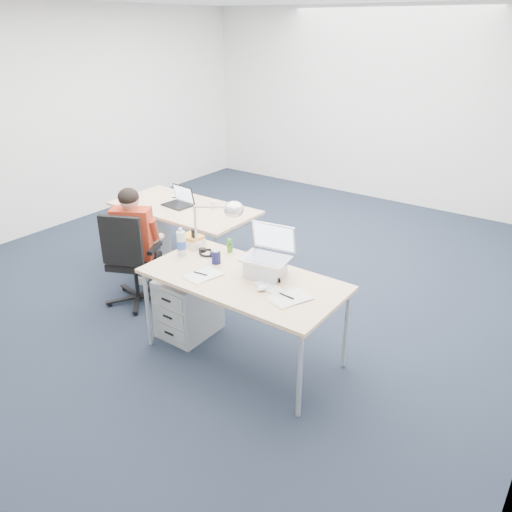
{
  "coord_description": "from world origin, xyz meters",
  "views": [
    {
      "loc": [
        3.01,
        -3.84,
        2.54
      ],
      "look_at": [
        0.89,
        -0.91,
        0.85
      ],
      "focal_mm": 35.0,
      "sensor_mm": 36.0,
      "label": 1
    }
  ],
  "objects_px": {
    "desk_near": "(243,283)",
    "drawer_pedestal_near": "(189,305)",
    "headphones": "(208,252)",
    "cordless_phone": "(194,238)",
    "office_chair": "(135,277)",
    "far_cup": "(214,205)",
    "silver_laptop": "(266,253)",
    "seated_person": "(138,242)",
    "dark_laptop": "(176,196)",
    "sunglasses": "(276,279)",
    "water_bottle": "(181,242)",
    "can_koozie": "(216,256)",
    "computer_mouse": "(263,288)",
    "book_stack": "(192,240)",
    "desk_lamp": "(210,224)",
    "desk_far": "(184,211)",
    "drawer_pedestal_far": "(143,236)",
    "wireless_keyboard": "(270,288)",
    "bear_figurine": "(230,245)"
  },
  "relations": [
    {
      "from": "drawer_pedestal_near",
      "to": "water_bottle",
      "type": "distance_m",
      "value": 0.58
    },
    {
      "from": "can_koozie",
      "to": "desk_lamp",
      "type": "bearing_deg",
      "value": 143.31
    },
    {
      "from": "office_chair",
      "to": "can_koozie",
      "type": "xyz_separation_m",
      "value": [
        1.06,
        0.01,
        0.52
      ]
    },
    {
      "from": "computer_mouse",
      "to": "can_koozie",
      "type": "bearing_deg",
      "value": 171.67
    },
    {
      "from": "silver_laptop",
      "to": "wireless_keyboard",
      "type": "bearing_deg",
      "value": -56.22
    },
    {
      "from": "drawer_pedestal_far",
      "to": "bear_figurine",
      "type": "height_order",
      "value": "bear_figurine"
    },
    {
      "from": "sunglasses",
      "to": "dark_laptop",
      "type": "height_order",
      "value": "dark_laptop"
    },
    {
      "from": "sunglasses",
      "to": "headphones",
      "type": "bearing_deg",
      "value": -159.43
    },
    {
      "from": "seated_person",
      "to": "office_chair",
      "type": "bearing_deg",
      "value": -96.36
    },
    {
      "from": "book_stack",
      "to": "silver_laptop",
      "type": "bearing_deg",
      "value": -6.53
    },
    {
      "from": "desk_far",
      "to": "drawer_pedestal_far",
      "type": "xyz_separation_m",
      "value": [
        -0.6,
        -0.09,
        -0.41
      ]
    },
    {
      "from": "wireless_keyboard",
      "to": "bear_figurine",
      "type": "bearing_deg",
      "value": 165.32
    },
    {
      "from": "drawer_pedestal_near",
      "to": "headphones",
      "type": "xyz_separation_m",
      "value": [
        0.09,
        0.18,
        0.47
      ]
    },
    {
      "from": "drawer_pedestal_far",
      "to": "far_cup",
      "type": "bearing_deg",
      "value": 14.16
    },
    {
      "from": "drawer_pedestal_near",
      "to": "sunglasses",
      "type": "relative_size",
      "value": 4.99
    },
    {
      "from": "desk_near",
      "to": "drawer_pedestal_near",
      "type": "height_order",
      "value": "desk_near"
    },
    {
      "from": "sunglasses",
      "to": "dark_laptop",
      "type": "distance_m",
      "value": 2.02
    },
    {
      "from": "drawer_pedestal_near",
      "to": "drawer_pedestal_far",
      "type": "height_order",
      "value": "same"
    },
    {
      "from": "desk_far",
      "to": "headphones",
      "type": "relative_size",
      "value": 7.99
    },
    {
      "from": "can_koozie",
      "to": "silver_laptop",
      "type": "bearing_deg",
      "value": 7.33
    },
    {
      "from": "drawer_pedestal_near",
      "to": "water_bottle",
      "type": "xyz_separation_m",
      "value": [
        -0.08,
        0.04,
        0.58
      ]
    },
    {
      "from": "seated_person",
      "to": "can_koozie",
      "type": "distance_m",
      "value": 1.16
    },
    {
      "from": "computer_mouse",
      "to": "headphones",
      "type": "bearing_deg",
      "value": 168.16
    },
    {
      "from": "office_chair",
      "to": "far_cup",
      "type": "relative_size",
      "value": 10.8
    },
    {
      "from": "silver_laptop",
      "to": "computer_mouse",
      "type": "height_order",
      "value": "silver_laptop"
    },
    {
      "from": "cordless_phone",
      "to": "wireless_keyboard",
      "type": "bearing_deg",
      "value": 3.78
    },
    {
      "from": "wireless_keyboard",
      "to": "book_stack",
      "type": "relative_size",
      "value": 1.35
    },
    {
      "from": "computer_mouse",
      "to": "desk_lamp",
      "type": "height_order",
      "value": "desk_lamp"
    },
    {
      "from": "computer_mouse",
      "to": "book_stack",
      "type": "height_order",
      "value": "book_stack"
    },
    {
      "from": "dark_laptop",
      "to": "office_chair",
      "type": "bearing_deg",
      "value": -71.14
    },
    {
      "from": "silver_laptop",
      "to": "cordless_phone",
      "type": "xyz_separation_m",
      "value": [
        -0.83,
        0.08,
        -0.11
      ]
    },
    {
      "from": "sunglasses",
      "to": "cordless_phone",
      "type": "bearing_deg",
      "value": -161.17
    },
    {
      "from": "seated_person",
      "to": "can_koozie",
      "type": "relative_size",
      "value": 9.31
    },
    {
      "from": "headphones",
      "to": "book_stack",
      "type": "bearing_deg",
      "value": 171.19
    },
    {
      "from": "headphones",
      "to": "cordless_phone",
      "type": "bearing_deg",
      "value": 173.14
    },
    {
      "from": "headphones",
      "to": "cordless_phone",
      "type": "height_order",
      "value": "cordless_phone"
    },
    {
      "from": "cordless_phone",
      "to": "far_cup",
      "type": "height_order",
      "value": "cordless_phone"
    },
    {
      "from": "sunglasses",
      "to": "seated_person",
      "type": "bearing_deg",
      "value": -158.62
    },
    {
      "from": "can_koozie",
      "to": "dark_laptop",
      "type": "height_order",
      "value": "dark_laptop"
    },
    {
      "from": "can_koozie",
      "to": "cordless_phone",
      "type": "relative_size",
      "value": 0.76
    },
    {
      "from": "computer_mouse",
      "to": "can_koozie",
      "type": "relative_size",
      "value": 0.83
    },
    {
      "from": "dark_laptop",
      "to": "desk_near",
      "type": "bearing_deg",
      "value": -24.89
    },
    {
      "from": "water_bottle",
      "to": "bear_figurine",
      "type": "xyz_separation_m",
      "value": [
        0.29,
        0.3,
        -0.06
      ]
    },
    {
      "from": "seated_person",
      "to": "water_bottle",
      "type": "distance_m",
      "value": 0.86
    },
    {
      "from": "bear_figurine",
      "to": "can_koozie",
      "type": "bearing_deg",
      "value": -77.18
    },
    {
      "from": "desk_near",
      "to": "sunglasses",
      "type": "bearing_deg",
      "value": 26.09
    },
    {
      "from": "bear_figurine",
      "to": "book_stack",
      "type": "bearing_deg",
      "value": -165.43
    },
    {
      "from": "bear_figurine",
      "to": "water_bottle",
      "type": "bearing_deg",
      "value": -133.18
    },
    {
      "from": "desk_near",
      "to": "office_chair",
      "type": "bearing_deg",
      "value": 177.03
    },
    {
      "from": "water_bottle",
      "to": "sunglasses",
      "type": "distance_m",
      "value": 0.93
    }
  ]
}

